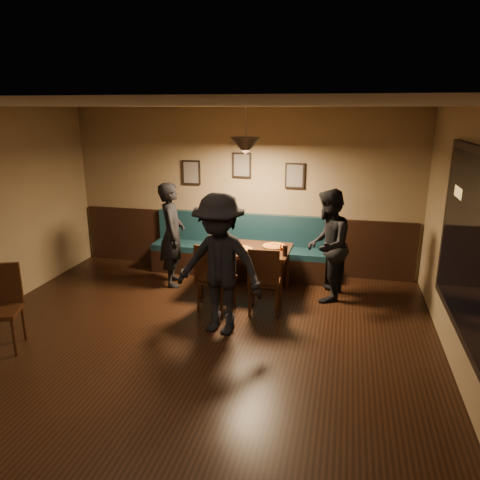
{
  "coord_description": "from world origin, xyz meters",
  "views": [
    {
      "loc": [
        1.74,
        -4.13,
        2.78
      ],
      "look_at": [
        0.3,
        2.06,
        0.95
      ],
      "focal_mm": 34.39,
      "sensor_mm": 36.0,
      "label": 1
    }
  ],
  "objects_px": {
    "booth_bench": "(238,246)",
    "dining_table": "(245,270)",
    "chair_near_left": "(216,277)",
    "diner_right": "(327,245)",
    "diner_left": "(172,235)",
    "soda_glass": "(285,251)",
    "tabasco_bottle": "(281,247)",
    "diner_front": "(219,265)",
    "chair_near_right": "(265,279)"
  },
  "relations": [
    {
      "from": "booth_bench",
      "to": "dining_table",
      "type": "xyz_separation_m",
      "value": [
        0.3,
        -0.79,
        -0.14
      ]
    },
    {
      "from": "booth_bench",
      "to": "chair_near_right",
      "type": "relative_size",
      "value": 3.08
    },
    {
      "from": "diner_left",
      "to": "soda_glass",
      "type": "relative_size",
      "value": 10.58
    },
    {
      "from": "booth_bench",
      "to": "diner_front",
      "type": "bearing_deg",
      "value": -82.94
    },
    {
      "from": "booth_bench",
      "to": "diner_left",
      "type": "bearing_deg",
      "value": -142.55
    },
    {
      "from": "tabasco_bottle",
      "to": "booth_bench",
      "type": "bearing_deg",
      "value": 136.27
    },
    {
      "from": "diner_left",
      "to": "diner_front",
      "type": "distance_m",
      "value": 1.85
    },
    {
      "from": "booth_bench",
      "to": "diner_left",
      "type": "relative_size",
      "value": 1.79
    },
    {
      "from": "diner_left",
      "to": "tabasco_bottle",
      "type": "distance_m",
      "value": 1.77
    },
    {
      "from": "chair_near_right",
      "to": "diner_front",
      "type": "height_order",
      "value": "diner_front"
    },
    {
      "from": "dining_table",
      "to": "chair_near_right",
      "type": "xyz_separation_m",
      "value": [
        0.42,
        -0.62,
        0.12
      ]
    },
    {
      "from": "diner_right",
      "to": "tabasco_bottle",
      "type": "bearing_deg",
      "value": -77.99
    },
    {
      "from": "diner_left",
      "to": "soda_glass",
      "type": "height_order",
      "value": "diner_left"
    },
    {
      "from": "diner_front",
      "to": "tabasco_bottle",
      "type": "xyz_separation_m",
      "value": [
        0.58,
        1.32,
        -0.12
      ]
    },
    {
      "from": "diner_front",
      "to": "diner_left",
      "type": "bearing_deg",
      "value": 141.24
    },
    {
      "from": "chair_near_right",
      "to": "diner_left",
      "type": "xyz_separation_m",
      "value": [
        -1.63,
        0.71,
        0.35
      ]
    },
    {
      "from": "diner_left",
      "to": "tabasco_bottle",
      "type": "relative_size",
      "value": 15.36
    },
    {
      "from": "dining_table",
      "to": "chair_near_right",
      "type": "bearing_deg",
      "value": -55.18
    },
    {
      "from": "dining_table",
      "to": "diner_front",
      "type": "distance_m",
      "value": 1.44
    },
    {
      "from": "chair_near_left",
      "to": "chair_near_right",
      "type": "distance_m",
      "value": 0.68
    },
    {
      "from": "chair_near_right",
      "to": "booth_bench",
      "type": "bearing_deg",
      "value": 113.15
    },
    {
      "from": "chair_near_right",
      "to": "diner_right",
      "type": "xyz_separation_m",
      "value": [
        0.81,
        0.67,
        0.35
      ]
    },
    {
      "from": "dining_table",
      "to": "tabasco_bottle",
      "type": "xyz_separation_m",
      "value": [
        0.55,
        -0.01,
        0.42
      ]
    },
    {
      "from": "soda_glass",
      "to": "tabasco_bottle",
      "type": "bearing_deg",
      "value": 111.45
    },
    {
      "from": "tabasco_bottle",
      "to": "diner_right",
      "type": "bearing_deg",
      "value": 5.29
    },
    {
      "from": "booth_bench",
      "to": "dining_table",
      "type": "bearing_deg",
      "value": -69.42
    },
    {
      "from": "chair_near_left",
      "to": "diner_right",
      "type": "distance_m",
      "value": 1.71
    },
    {
      "from": "diner_front",
      "to": "soda_glass",
      "type": "distance_m",
      "value": 1.27
    },
    {
      "from": "diner_right",
      "to": "tabasco_bottle",
      "type": "distance_m",
      "value": 0.69
    },
    {
      "from": "dining_table",
      "to": "tabasco_bottle",
      "type": "distance_m",
      "value": 0.69
    },
    {
      "from": "diner_left",
      "to": "diner_right",
      "type": "distance_m",
      "value": 2.44
    },
    {
      "from": "chair_near_left",
      "to": "soda_glass",
      "type": "height_order",
      "value": "chair_near_left"
    },
    {
      "from": "diner_front",
      "to": "tabasco_bottle",
      "type": "relative_size",
      "value": 16.57
    },
    {
      "from": "soda_glass",
      "to": "tabasco_bottle",
      "type": "xyz_separation_m",
      "value": [
        -0.1,
        0.25,
        -0.02
      ]
    },
    {
      "from": "dining_table",
      "to": "soda_glass",
      "type": "bearing_deg",
      "value": -21.06
    },
    {
      "from": "diner_left",
      "to": "booth_bench",
      "type": "bearing_deg",
      "value": -69.78
    },
    {
      "from": "diner_left",
      "to": "diner_right",
      "type": "height_order",
      "value": "diner_left"
    },
    {
      "from": "chair_near_left",
      "to": "diner_right",
      "type": "bearing_deg",
      "value": 43.12
    },
    {
      "from": "diner_right",
      "to": "tabasco_bottle",
      "type": "relative_size",
      "value": 15.33
    },
    {
      "from": "booth_bench",
      "to": "dining_table",
      "type": "relative_size",
      "value": 2.2
    },
    {
      "from": "chair_near_right",
      "to": "diner_front",
      "type": "relative_size",
      "value": 0.54
    },
    {
      "from": "booth_bench",
      "to": "diner_left",
      "type": "xyz_separation_m",
      "value": [
        -0.92,
        -0.7,
        0.34
      ]
    },
    {
      "from": "booth_bench",
      "to": "soda_glass",
      "type": "relative_size",
      "value": 18.97
    },
    {
      "from": "diner_front",
      "to": "booth_bench",
      "type": "bearing_deg",
      "value": 108.65
    },
    {
      "from": "chair_near_right",
      "to": "diner_right",
      "type": "distance_m",
      "value": 1.11
    },
    {
      "from": "chair_near_left",
      "to": "tabasco_bottle",
      "type": "height_order",
      "value": "chair_near_left"
    },
    {
      "from": "dining_table",
      "to": "diner_front",
      "type": "xyz_separation_m",
      "value": [
        -0.03,
        -1.33,
        0.54
      ]
    },
    {
      "from": "booth_bench",
      "to": "diner_right",
      "type": "distance_m",
      "value": 1.73
    },
    {
      "from": "diner_left",
      "to": "diner_front",
      "type": "bearing_deg",
      "value": -157.58
    },
    {
      "from": "dining_table",
      "to": "diner_front",
      "type": "relative_size",
      "value": 0.75
    }
  ]
}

